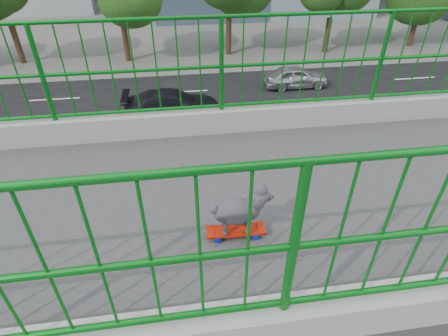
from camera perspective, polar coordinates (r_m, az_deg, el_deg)
name	(u,v)px	position (r m, az deg, el deg)	size (l,w,h in m)	color
road	(191,139)	(18.19, -5.36, 4.63)	(18.00, 90.00, 0.02)	black
footbridge	(237,305)	(4.88, 2.15, -21.12)	(3.00, 24.00, 7.00)	#2D2D2F
railing	(242,182)	(3.40, 2.88, -2.24)	(3.00, 24.00, 1.42)	gray
skateboard	(236,231)	(3.14, 1.90, -10.08)	(0.17, 0.51, 0.07)	red
poodle	(240,209)	(2.97, 2.54, -6.60)	(0.23, 0.53, 0.44)	#2B282D
car_0	(288,216)	(12.61, 10.15, -7.66)	(1.85, 4.60, 1.57)	black
car_1	(359,157)	(16.47, 20.83, 1.66)	(1.59, 4.57, 1.50)	black
car_2	(418,117)	(21.30, 28.62, 7.20)	(2.31, 5.01, 1.39)	#A3A3A8
car_3	(173,104)	(20.13, -8.25, 10.05)	(2.16, 5.31, 1.54)	black
car_4	(296,77)	(24.39, 11.47, 14.16)	(1.65, 4.10, 1.40)	#A3A3A8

